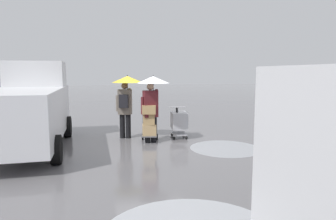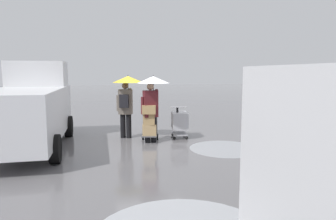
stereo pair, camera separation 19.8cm
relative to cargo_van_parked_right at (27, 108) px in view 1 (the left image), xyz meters
name	(u,v)px [view 1 (the left image)]	position (x,y,z in m)	size (l,w,h in m)	color
ground_plane	(155,142)	(-3.78, 0.26, -1.18)	(90.00, 90.00, 0.00)	slate
slush_patch_under_van	(225,148)	(-5.61, 1.54, -1.18)	(2.08, 2.08, 0.01)	#999BA0
cargo_van_parked_right	(27,108)	(0.00, 0.00, 0.00)	(2.27, 5.38, 2.60)	white
shopping_cart_vendor	(179,121)	(-4.72, -0.24, -0.61)	(0.67, 0.89, 1.04)	#B2B2B7
hand_dolly_boxes	(149,120)	(-3.61, 0.13, -0.46)	(0.66, 0.80, 1.32)	#515156
pedestrian_pink_side	(152,93)	(-3.69, 0.19, 0.41)	(1.04, 1.04, 2.15)	black
pedestrian_black_side	(126,92)	(-2.98, -0.63, 0.39)	(1.04, 1.04, 2.15)	black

